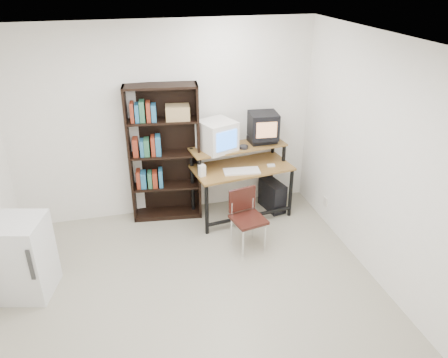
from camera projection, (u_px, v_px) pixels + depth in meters
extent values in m
cube|color=#AAA38D|center=(198.00, 302.00, 4.58)|extent=(4.00, 4.00, 0.01)
cube|color=white|center=(189.00, 46.00, 3.42)|extent=(4.00, 4.00, 0.01)
cube|color=white|center=(166.00, 123.00, 5.74)|extent=(4.00, 0.01, 2.60)
cube|color=white|center=(387.00, 169.00, 4.44)|extent=(0.01, 4.00, 2.60)
cube|color=olive|center=(242.00, 168.00, 5.85)|extent=(1.38, 0.82, 0.03)
cube|color=olive|center=(238.00, 147.00, 5.85)|extent=(1.34, 0.56, 0.02)
cylinder|color=black|center=(207.00, 209.00, 5.57)|extent=(0.05, 0.05, 0.72)
cylinder|color=black|center=(291.00, 193.00, 5.98)|extent=(0.05, 0.05, 0.72)
cylinder|color=black|center=(192.00, 182.00, 5.99)|extent=(0.05, 0.05, 0.98)
cylinder|color=black|center=(272.00, 168.00, 6.40)|extent=(0.05, 0.05, 0.98)
cylinder|color=black|center=(250.00, 216.00, 5.88)|extent=(1.22, 0.21, 0.05)
cube|color=white|center=(217.00, 136.00, 5.67)|extent=(0.54, 0.54, 0.40)
cube|color=#3079FD|center=(227.00, 141.00, 5.52)|extent=(0.29, 0.13, 0.25)
cube|color=black|center=(262.00, 140.00, 5.97)|extent=(0.38, 0.28, 0.08)
cube|color=black|center=(263.00, 125.00, 5.87)|extent=(0.40, 0.39, 0.35)
cube|color=tan|center=(267.00, 130.00, 5.70)|extent=(0.27, 0.04, 0.21)
cylinder|color=#26262B|center=(244.00, 148.00, 5.77)|extent=(0.15, 0.15, 0.05)
cube|color=white|center=(242.00, 172.00, 5.70)|extent=(0.49, 0.26, 0.03)
cube|color=black|center=(270.00, 167.00, 5.88)|extent=(0.25, 0.22, 0.01)
cube|color=white|center=(271.00, 166.00, 5.86)|extent=(0.11, 0.07, 0.03)
cube|color=white|center=(202.00, 171.00, 5.56)|extent=(0.10, 0.10, 0.17)
cube|color=black|center=(272.00, 195.00, 6.23)|extent=(0.29, 0.48, 0.42)
cube|color=black|center=(249.00, 220.00, 5.27)|extent=(0.44, 0.44, 0.04)
cube|color=black|center=(242.00, 199.00, 5.32)|extent=(0.36, 0.10, 0.30)
cylinder|color=silver|center=(243.00, 244.00, 5.18)|extent=(0.02, 0.02, 0.38)
cylinder|color=silver|center=(265.00, 237.00, 5.30)|extent=(0.02, 0.02, 0.38)
cylinder|color=silver|center=(232.00, 231.00, 5.43)|extent=(0.02, 0.02, 0.38)
cylinder|color=silver|center=(253.00, 225.00, 5.55)|extent=(0.02, 0.02, 0.38)
cube|color=black|center=(130.00, 156.00, 5.69)|extent=(0.07, 0.31, 1.85)
cube|color=black|center=(198.00, 153.00, 5.79)|extent=(0.07, 0.31, 1.85)
cube|color=black|center=(164.00, 150.00, 5.87)|extent=(0.92, 0.13, 1.85)
cube|color=black|center=(160.00, 86.00, 5.34)|extent=(0.95, 0.41, 0.03)
cube|color=black|center=(168.00, 213.00, 6.14)|extent=(0.95, 0.41, 0.06)
cube|color=black|center=(166.00, 185.00, 5.95)|extent=(0.89, 0.39, 0.03)
cube|color=black|center=(164.00, 154.00, 5.74)|extent=(0.89, 0.39, 0.02)
cube|color=black|center=(162.00, 121.00, 5.54)|extent=(0.89, 0.39, 0.02)
cube|color=#9C7E4F|center=(178.00, 112.00, 5.51)|extent=(0.32, 0.26, 0.18)
cube|color=silver|center=(23.00, 258.00, 4.53)|extent=(0.63, 0.63, 0.88)
cube|color=#333333|center=(30.00, 265.00, 4.24)|extent=(0.04, 0.02, 0.35)
cube|color=beige|center=(325.00, 201.00, 5.88)|extent=(0.02, 0.08, 0.12)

